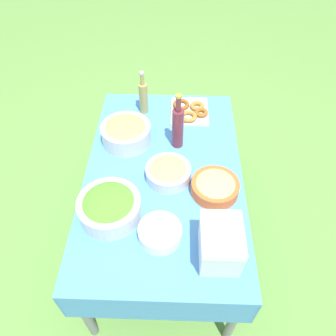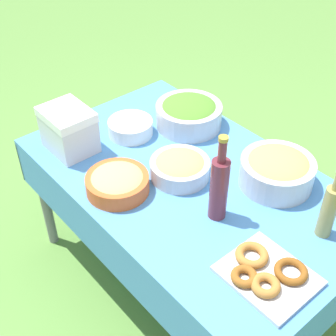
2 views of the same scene
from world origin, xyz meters
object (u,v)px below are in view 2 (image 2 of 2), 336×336
at_px(salad_bowl, 189,113).
at_px(bread_bowl, 180,167).
at_px(pasta_bowl, 117,182).
at_px(olive_oil_bottle, 329,209).
at_px(fruit_bowl, 277,170).
at_px(cooler_box, 69,130).
at_px(plate_stack, 130,128).
at_px(donut_platter, 266,273).
at_px(wine_bottle, 219,187).

bearing_deg(salad_bowl, bread_bowl, -47.84).
bearing_deg(pasta_bowl, olive_oil_bottle, 32.67).
bearing_deg(fruit_bowl, pasta_bowl, -126.52).
bearing_deg(olive_oil_bottle, salad_bowl, 173.05).
xyz_separation_m(salad_bowl, cooler_box, (-0.21, -0.54, 0.03)).
bearing_deg(olive_oil_bottle, plate_stack, -170.76).
relative_size(donut_platter, fruit_bowl, 1.03).
bearing_deg(pasta_bowl, bread_bowl, 69.77).
xyz_separation_m(bread_bowl, cooler_box, (-0.47, -0.25, 0.05)).
bearing_deg(plate_stack, olive_oil_bottle, 9.24).
bearing_deg(plate_stack, pasta_bowl, -44.03).
bearing_deg(cooler_box, salad_bowl, 68.77).
bearing_deg(cooler_box, donut_platter, 6.32).
height_order(pasta_bowl, olive_oil_bottle, olive_oil_bottle).
xyz_separation_m(wine_bottle, cooler_box, (-0.74, -0.20, -0.04)).
relative_size(wine_bottle, fruit_bowl, 1.21).
bearing_deg(fruit_bowl, donut_platter, -54.12).
bearing_deg(wine_bottle, salad_bowl, 147.66).
height_order(pasta_bowl, donut_platter, pasta_bowl).
xyz_separation_m(fruit_bowl, cooler_box, (-0.76, -0.52, 0.03)).
bearing_deg(cooler_box, fruit_bowl, 34.14).
bearing_deg(donut_platter, cooler_box, -173.68).
height_order(salad_bowl, fruit_bowl, fruit_bowl).
distance_m(olive_oil_bottle, cooler_box, 1.15).
relative_size(plate_stack, cooler_box, 0.92).
relative_size(salad_bowl, olive_oil_bottle, 1.04).
xyz_separation_m(wine_bottle, bread_bowl, (-0.27, 0.05, -0.10)).
bearing_deg(plate_stack, cooler_box, -107.20).
bearing_deg(wine_bottle, donut_platter, -14.85).
height_order(salad_bowl, cooler_box, cooler_box).
bearing_deg(plate_stack, salad_bowl, 64.79).
distance_m(bread_bowl, fruit_bowl, 0.40).
distance_m(pasta_bowl, wine_bottle, 0.43).
distance_m(plate_stack, fruit_bowl, 0.72).
bearing_deg(olive_oil_bottle, donut_platter, -91.16).
bearing_deg(donut_platter, pasta_bowl, -169.66).
bearing_deg(plate_stack, donut_platter, -9.20).
distance_m(pasta_bowl, cooler_box, 0.38).
relative_size(donut_platter, plate_stack, 1.49).
bearing_deg(fruit_bowl, wine_bottle, -94.52).
bearing_deg(salad_bowl, wine_bottle, -32.34).
distance_m(olive_oil_bottle, wine_bottle, 0.40).
height_order(donut_platter, wine_bottle, wine_bottle).
height_order(plate_stack, bread_bowl, bread_bowl).
xyz_separation_m(plate_stack, fruit_bowl, (0.68, 0.24, 0.04)).
bearing_deg(cooler_box, olive_oil_bottle, 22.18).
distance_m(pasta_bowl, donut_platter, 0.69).
bearing_deg(bread_bowl, olive_oil_bottle, 17.31).
bearing_deg(pasta_bowl, plate_stack, 135.97).
distance_m(salad_bowl, cooler_box, 0.58).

